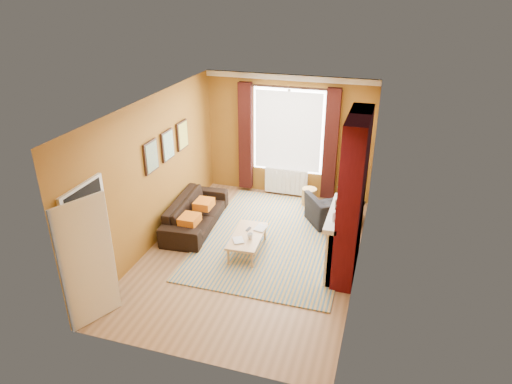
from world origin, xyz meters
TOP-DOWN VIEW (x-y plane):
  - ground at (0.00, 0.00)m, footprint 5.50×5.50m
  - room_walls at (0.64, 0.28)m, footprint 3.82×5.54m
  - striped_rug at (0.26, 0.64)m, footprint 2.78×3.84m
  - sofa at (-1.42, 0.66)m, footprint 0.96×2.12m
  - armchair at (1.26, 1.60)m, footprint 1.29×1.26m
  - coffee_table at (-0.09, 0.02)m, footprint 0.60×1.12m
  - wicker_stool at (0.63, 2.27)m, footprint 0.43×0.43m
  - floor_lamp at (1.43, 2.24)m, footprint 0.34×0.34m
  - book_a at (-0.27, -0.28)m, footprint 0.28×0.31m
  - book_b at (-0.03, 0.34)m, footprint 0.24×0.30m
  - mug at (-0.01, -0.09)m, footprint 0.13×0.13m
  - tv_remote at (-0.14, 0.21)m, footprint 0.07×0.16m

SIDE VIEW (x-z plane):
  - ground at x=0.00m, z-range 0.00..0.00m
  - striped_rug at x=0.26m, z-range 0.00..0.02m
  - wicker_stool at x=0.63m, z-range 0.00..0.41m
  - sofa at x=-1.42m, z-range 0.00..0.60m
  - armchair at x=1.26m, z-range 0.00..0.64m
  - coffee_table at x=-0.09m, z-range 0.14..0.51m
  - tv_remote at x=-0.14m, z-range 0.36..0.39m
  - book_b at x=-0.03m, z-range 0.36..0.39m
  - book_a at x=-0.27m, z-range 0.36..0.39m
  - mug at x=-0.01m, z-range 0.36..0.47m
  - floor_lamp at x=1.43m, z-range 0.50..2.24m
  - room_walls at x=0.64m, z-range -0.03..2.80m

